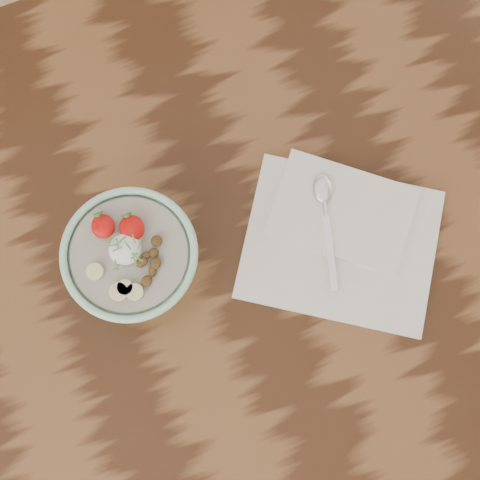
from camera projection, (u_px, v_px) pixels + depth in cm
name	position (u px, v px, depth cm)	size (l,w,h in cm)	color
table	(102.00, 298.00, 99.36)	(160.00, 90.00, 75.00)	#361B0D
breakfast_bowl	(133.00, 259.00, 85.32)	(17.10, 17.10, 11.34)	#A1D9B5
napkin	(341.00, 237.00, 91.14)	(32.82, 31.52, 1.58)	silver
spoon	(325.00, 204.00, 90.82)	(6.42, 16.12, 0.85)	silver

